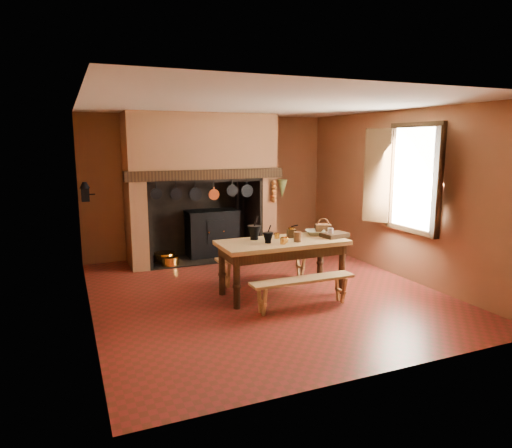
% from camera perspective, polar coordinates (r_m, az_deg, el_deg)
% --- Properties ---
extents(floor, '(5.50, 5.50, 0.00)m').
position_cam_1_polar(floor, '(7.09, 0.94, -8.48)').
color(floor, maroon).
rests_on(floor, ground).
extents(ceiling, '(5.50, 5.50, 0.00)m').
position_cam_1_polar(ceiling, '(6.74, 1.01, 14.70)').
color(ceiling, silver).
rests_on(ceiling, back_wall).
extents(back_wall, '(5.00, 0.02, 2.80)m').
position_cam_1_polar(back_wall, '(9.34, -5.87, 4.81)').
color(back_wall, brown).
rests_on(back_wall, floor).
extents(wall_left, '(0.02, 5.50, 2.80)m').
position_cam_1_polar(wall_left, '(6.21, -20.64, 1.46)').
color(wall_left, brown).
rests_on(wall_left, floor).
extents(wall_right, '(0.02, 5.50, 2.80)m').
position_cam_1_polar(wall_right, '(8.10, 17.41, 3.57)').
color(wall_right, brown).
rests_on(wall_right, floor).
extents(wall_front, '(5.00, 0.02, 2.80)m').
position_cam_1_polar(wall_front, '(4.43, 15.47, -1.55)').
color(wall_front, brown).
rests_on(wall_front, floor).
extents(chimney_breast, '(2.95, 0.96, 2.80)m').
position_cam_1_polar(chimney_breast, '(8.80, -6.95, 7.15)').
color(chimney_breast, brown).
rests_on(chimney_breast, floor).
extents(iron_range, '(1.12, 0.55, 1.60)m').
position_cam_1_polar(iron_range, '(9.17, -5.46, -1.07)').
color(iron_range, black).
rests_on(iron_range, floor).
extents(hearth_pans, '(0.51, 0.62, 0.20)m').
position_cam_1_polar(hearth_pans, '(8.80, -11.25, -4.31)').
color(hearth_pans, gold).
rests_on(hearth_pans, floor).
extents(hanging_pans, '(1.92, 0.29, 0.27)m').
position_cam_1_polar(hanging_pans, '(8.35, -6.20, 3.89)').
color(hanging_pans, black).
rests_on(hanging_pans, chimney_breast).
extents(onion_string, '(0.12, 0.10, 0.46)m').
position_cam_1_polar(onion_string, '(8.81, 2.24, 4.07)').
color(onion_string, '#B85E22').
rests_on(onion_string, chimney_breast).
extents(herb_bunch, '(0.20, 0.20, 0.35)m').
position_cam_1_polar(herb_bunch, '(8.88, 3.29, 4.44)').
color(herb_bunch, '#56612E').
rests_on(herb_bunch, chimney_breast).
extents(window, '(0.39, 1.75, 1.76)m').
position_cam_1_polar(window, '(7.68, 18.58, 5.41)').
color(window, white).
rests_on(window, wall_right).
extents(wall_coffee_mill, '(0.23, 0.16, 0.31)m').
position_cam_1_polar(wall_coffee_mill, '(7.74, -20.60, 3.95)').
color(wall_coffee_mill, black).
rests_on(wall_coffee_mill, wall_left).
extents(work_table, '(1.91, 0.85, 0.83)m').
position_cam_1_polar(work_table, '(6.83, 3.31, -3.15)').
color(work_table, tan).
rests_on(work_table, floor).
extents(bench_front, '(1.52, 0.27, 0.43)m').
position_cam_1_polar(bench_front, '(6.37, 5.87, -7.70)').
color(bench_front, tan).
rests_on(bench_front, floor).
extents(bench_back, '(1.63, 0.29, 0.46)m').
position_cam_1_polar(bench_back, '(7.48, 1.10, -4.73)').
color(bench_back, tan).
rests_on(bench_back, floor).
extents(mortar_large, '(0.21, 0.21, 0.36)m').
position_cam_1_polar(mortar_large, '(6.83, -0.21, -0.98)').
color(mortar_large, black).
rests_on(mortar_large, work_table).
extents(mortar_small, '(0.16, 0.16, 0.27)m').
position_cam_1_polar(mortar_small, '(6.61, 1.52, -1.64)').
color(mortar_small, black).
rests_on(mortar_small, work_table).
extents(coffee_grinder, '(0.18, 0.15, 0.20)m').
position_cam_1_polar(coffee_grinder, '(7.01, 4.45, -1.09)').
color(coffee_grinder, '#32220F').
rests_on(coffee_grinder, work_table).
extents(brass_mug_a, '(0.08, 0.08, 0.09)m').
position_cam_1_polar(brass_mug_a, '(6.55, 3.38, -2.15)').
color(brass_mug_a, gold).
rests_on(brass_mug_a, work_table).
extents(brass_mug_b, '(0.10, 0.10, 0.09)m').
position_cam_1_polar(brass_mug_b, '(6.94, 2.62, -1.45)').
color(brass_mug_b, gold).
rests_on(brass_mug_b, work_table).
extents(mixing_bowl, '(0.40, 0.40, 0.08)m').
position_cam_1_polar(mixing_bowl, '(7.25, 7.41, -1.07)').
color(mixing_bowl, beige).
rests_on(mixing_bowl, work_table).
extents(stoneware_crock, '(0.15, 0.15, 0.15)m').
position_cam_1_polar(stoneware_crock, '(6.73, 5.23, -1.61)').
color(stoneware_crock, brown).
rests_on(stoneware_crock, work_table).
extents(glass_jar, '(0.09, 0.09, 0.15)m').
position_cam_1_polar(glass_jar, '(7.07, 9.29, -1.09)').
color(glass_jar, beige).
rests_on(glass_jar, work_table).
extents(wicker_basket, '(0.30, 0.26, 0.24)m').
position_cam_1_polar(wicker_basket, '(7.41, 8.38, -0.52)').
color(wicker_basket, '#543119').
rests_on(wicker_basket, work_table).
extents(wooden_tray, '(0.42, 0.33, 0.07)m').
position_cam_1_polar(wooden_tray, '(7.14, 9.79, -1.35)').
color(wooden_tray, '#32220F').
rests_on(wooden_tray, work_table).
extents(brass_cup, '(0.13, 0.13, 0.09)m').
position_cam_1_polar(brass_cup, '(6.61, 3.60, -2.04)').
color(brass_cup, gold).
rests_on(brass_cup, work_table).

